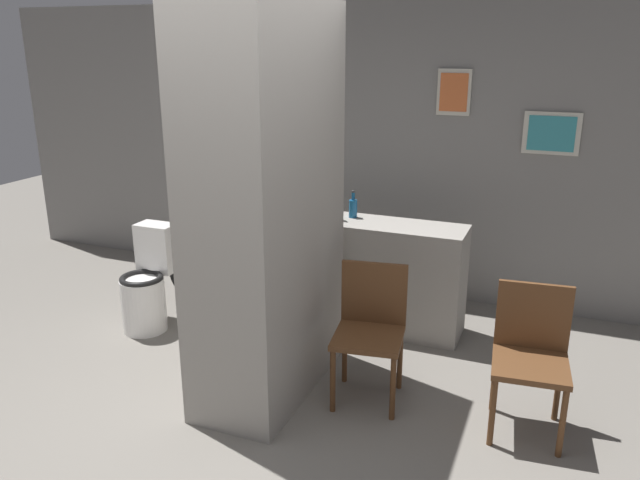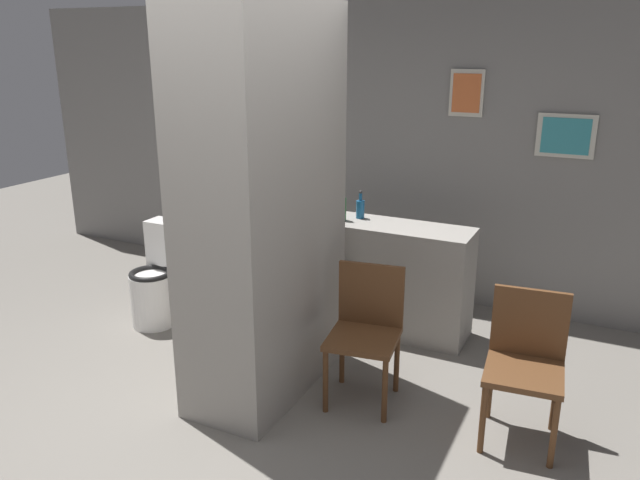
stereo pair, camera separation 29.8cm
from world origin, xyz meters
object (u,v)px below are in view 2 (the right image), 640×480
at_px(chair_near_pillar, 366,327).
at_px(chair_by_doorway, 526,359).
at_px(toilet, 157,281).
at_px(bicycle, 262,275).
at_px(bottle_tall, 342,208).

relative_size(chair_near_pillar, chair_by_doorway, 1.00).
bearing_deg(chair_near_pillar, toilet, 162.80).
distance_m(chair_by_doorway, bicycle, 2.38).
height_order(chair_near_pillar, bottle_tall, bottle_tall).
bearing_deg(toilet, chair_near_pillar, -8.72).
height_order(chair_near_pillar, chair_by_doorway, same).
bearing_deg(bicycle, chair_by_doorway, -18.88).
xyz_separation_m(chair_near_pillar, chair_by_doorway, (0.99, 0.01, 0.00)).
relative_size(toilet, chair_by_doorway, 0.95).
xyz_separation_m(chair_by_doorway, bicycle, (-2.25, 0.77, -0.12)).
xyz_separation_m(toilet, chair_near_pillar, (1.99, -0.31, 0.14)).
bearing_deg(bottle_tall, bicycle, -163.20).
bearing_deg(chair_by_doorway, bicycle, 155.56).
bearing_deg(toilet, bottle_tall, 26.03).
height_order(chair_by_doorway, bicycle, chair_by_doorway).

